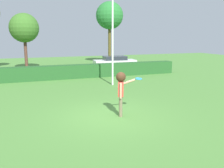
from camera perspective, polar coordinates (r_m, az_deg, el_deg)
ground_plane at (r=10.12m, az=-0.34°, el=-7.45°), size 60.00×60.00×0.00m
person at (r=9.83m, az=2.11°, el=-0.72°), size 0.85×0.53×1.82m
frisbee at (r=10.17m, az=6.23°, el=1.25°), size 0.27×0.27×0.05m
lamppost at (r=16.12m, az=0.14°, el=12.50°), size 0.24×0.24×6.59m
hedge_row at (r=19.14m, az=-10.47°, el=2.79°), size 18.41×0.90×1.03m
parked_car_white at (r=24.84m, az=0.64°, el=5.25°), size 4.34×2.13×1.25m
maple_tree at (r=28.88m, az=-0.58°, el=15.56°), size 3.11×3.11×7.08m
birch_tree at (r=24.45m, az=-19.77°, el=12.13°), size 2.68×2.68×5.30m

